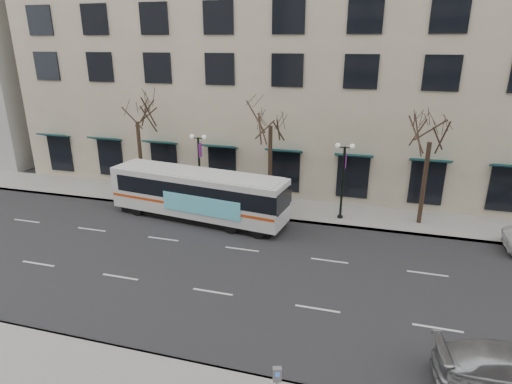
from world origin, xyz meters
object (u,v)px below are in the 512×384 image
(tree_far_mid, at_px, (271,111))
(tree_far_right, at_px, (432,127))
(lamp_post_right, at_px, (343,178))
(tree_far_left, at_px, (136,109))
(city_bus, at_px, (199,194))
(lamp_post_left, at_px, (199,166))
(pay_station, at_px, (277,377))

(tree_far_mid, relative_size, tree_far_right, 1.06)
(tree_far_right, xyz_separation_m, lamp_post_right, (-4.99, -0.60, -3.48))
(tree_far_left, relative_size, city_bus, 0.68)
(lamp_post_left, bearing_deg, tree_far_mid, 6.85)
(tree_far_left, height_order, lamp_post_left, tree_far_left)
(lamp_post_left, xyz_separation_m, pay_station, (9.44, -16.14, -1.85))
(tree_far_mid, relative_size, pay_station, 6.56)
(tree_far_right, bearing_deg, lamp_post_right, -173.15)
(tree_far_left, xyz_separation_m, tree_far_right, (20.00, 0.00, -0.28))
(tree_far_right, relative_size, city_bus, 0.65)
(city_bus, bearing_deg, tree_far_right, 19.98)
(lamp_post_left, distance_m, lamp_post_right, 10.00)
(tree_far_right, distance_m, city_bus, 15.11)
(lamp_post_right, relative_size, pay_station, 4.00)
(lamp_post_left, bearing_deg, tree_far_left, 173.17)
(tree_far_mid, xyz_separation_m, city_bus, (-4.07, -3.02, -5.11))
(tree_far_mid, height_order, lamp_post_left, tree_far_mid)
(city_bus, bearing_deg, lamp_post_left, 118.79)
(tree_far_left, height_order, city_bus, tree_far_left)
(tree_far_mid, xyz_separation_m, pay_station, (4.45, -16.74, -5.81))
(lamp_post_left, height_order, city_bus, lamp_post_left)
(city_bus, bearing_deg, tree_far_mid, 44.43)
(tree_far_mid, distance_m, pay_station, 18.27)
(tree_far_left, height_order, lamp_post_right, tree_far_left)
(lamp_post_left, relative_size, city_bus, 0.42)
(pay_station, bearing_deg, city_bus, 103.43)
(lamp_post_left, bearing_deg, tree_far_right, 2.29)
(lamp_post_right, bearing_deg, city_bus, -165.10)
(tree_far_left, bearing_deg, tree_far_mid, 0.00)
(tree_far_right, distance_m, pay_station, 18.43)
(lamp_post_right, distance_m, city_bus, 9.46)
(tree_far_mid, relative_size, lamp_post_left, 1.64)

